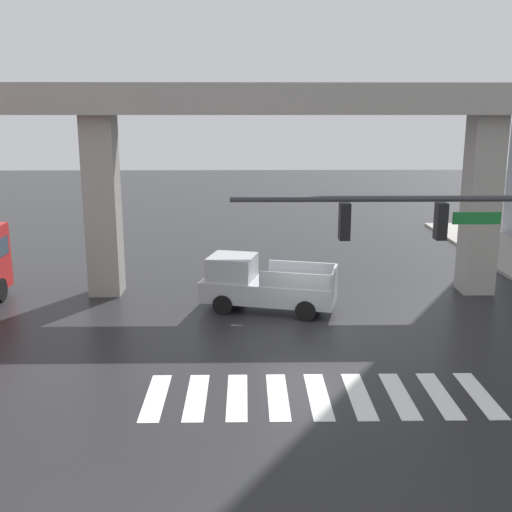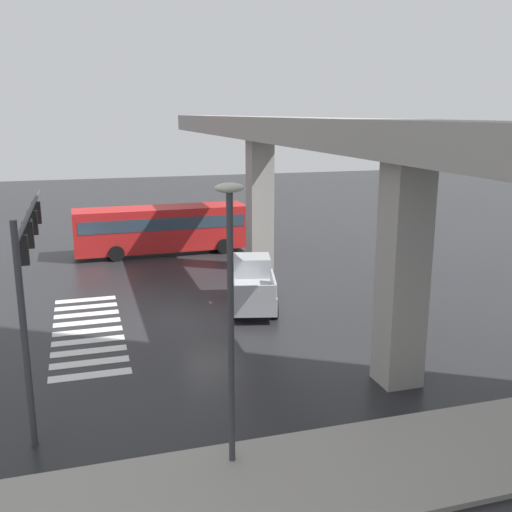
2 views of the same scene
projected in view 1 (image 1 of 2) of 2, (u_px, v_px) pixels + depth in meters
ground_plane at (301, 328)px, 21.77m from camera, size 120.00×120.00×0.00m
crosswalk_stripes at (318, 396)px, 16.56m from camera, size 9.35×2.80×0.01m
elevated_overpass at (294, 114)px, 24.42m from camera, size 55.64×2.45×8.58m
pickup_truck at (261, 285)px, 23.61m from camera, size 5.41×3.08×2.08m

